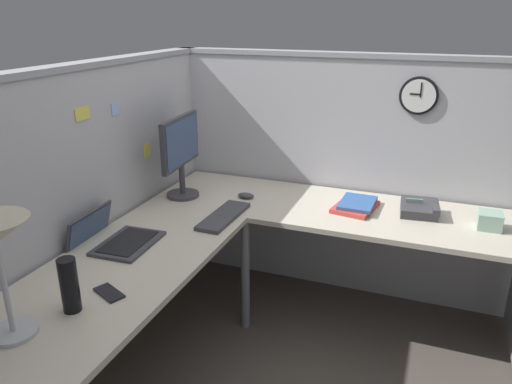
{
  "coord_description": "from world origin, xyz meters",
  "views": [
    {
      "loc": [
        -2.19,
        -0.8,
        1.81
      ],
      "look_at": [
        0.08,
        0.06,
        0.91
      ],
      "focal_mm": 34.47,
      "sensor_mm": 36.0,
      "label": 1
    }
  ],
  "objects_px": {
    "tissue_box": "(490,221)",
    "wall_clock": "(419,96)",
    "thermos_flask": "(69,285)",
    "monitor": "(181,151)",
    "book_stack": "(356,205)",
    "laptop": "(111,238)",
    "keyboard": "(224,216)",
    "office_phone": "(420,209)",
    "computer_mouse": "(246,196)",
    "cell_phone": "(109,293)"
  },
  "relations": [
    {
      "from": "thermos_flask",
      "to": "monitor",
      "type": "bearing_deg",
      "value": 9.37
    },
    {
      "from": "laptop",
      "to": "office_phone",
      "type": "bearing_deg",
      "value": -57.33
    },
    {
      "from": "office_phone",
      "to": "book_stack",
      "type": "xyz_separation_m",
      "value": [
        -0.03,
        0.35,
        -0.02
      ]
    },
    {
      "from": "book_stack",
      "to": "monitor",
      "type": "bearing_deg",
      "value": 99.57
    },
    {
      "from": "cell_phone",
      "to": "book_stack",
      "type": "bearing_deg",
      "value": -7.01
    },
    {
      "from": "computer_mouse",
      "to": "tissue_box",
      "type": "relative_size",
      "value": 0.87
    },
    {
      "from": "laptop",
      "to": "office_phone",
      "type": "distance_m",
      "value": 1.68
    },
    {
      "from": "cell_phone",
      "to": "keyboard",
      "type": "bearing_deg",
      "value": 16.92
    },
    {
      "from": "cell_phone",
      "to": "monitor",
      "type": "bearing_deg",
      "value": 37.73
    },
    {
      "from": "thermos_flask",
      "to": "book_stack",
      "type": "xyz_separation_m",
      "value": [
        1.43,
        -0.84,
        -0.09
      ]
    },
    {
      "from": "computer_mouse",
      "to": "thermos_flask",
      "type": "bearing_deg",
      "value": 172.77
    },
    {
      "from": "office_phone",
      "to": "wall_clock",
      "type": "bearing_deg",
      "value": 17.39
    },
    {
      "from": "wall_clock",
      "to": "office_phone",
      "type": "bearing_deg",
      "value": -162.61
    },
    {
      "from": "cell_phone",
      "to": "thermos_flask",
      "type": "distance_m",
      "value": 0.19
    },
    {
      "from": "monitor",
      "to": "tissue_box",
      "type": "distance_m",
      "value": 1.77
    },
    {
      "from": "keyboard",
      "to": "cell_phone",
      "type": "height_order",
      "value": "keyboard"
    },
    {
      "from": "computer_mouse",
      "to": "thermos_flask",
      "type": "height_order",
      "value": "thermos_flask"
    },
    {
      "from": "wall_clock",
      "to": "monitor",
      "type": "bearing_deg",
      "value": 110.92
    },
    {
      "from": "thermos_flask",
      "to": "office_phone",
      "type": "bearing_deg",
      "value": -39.25
    },
    {
      "from": "monitor",
      "to": "cell_phone",
      "type": "bearing_deg",
      "value": -166.49
    },
    {
      "from": "keyboard",
      "to": "cell_phone",
      "type": "xyz_separation_m",
      "value": [
        -0.88,
        0.11,
        -0.01
      ]
    },
    {
      "from": "computer_mouse",
      "to": "cell_phone",
      "type": "xyz_separation_m",
      "value": [
        -1.21,
        0.11,
        -0.01
      ]
    },
    {
      "from": "thermos_flask",
      "to": "book_stack",
      "type": "relative_size",
      "value": 0.71
    },
    {
      "from": "monitor",
      "to": "wall_clock",
      "type": "height_order",
      "value": "wall_clock"
    },
    {
      "from": "keyboard",
      "to": "tissue_box",
      "type": "distance_m",
      "value": 1.42
    },
    {
      "from": "cell_phone",
      "to": "laptop",
      "type": "bearing_deg",
      "value": 59.48
    },
    {
      "from": "tissue_box",
      "to": "book_stack",
      "type": "bearing_deg",
      "value": 87.92
    },
    {
      "from": "keyboard",
      "to": "office_phone",
      "type": "xyz_separation_m",
      "value": [
        0.43,
        -1.02,
        0.03
      ]
    },
    {
      "from": "computer_mouse",
      "to": "tissue_box",
      "type": "xyz_separation_m",
      "value": [
        0.05,
        -1.37,
        0.03
      ]
    },
    {
      "from": "laptop",
      "to": "cell_phone",
      "type": "xyz_separation_m",
      "value": [
        -0.4,
        -0.28,
        -0.02
      ]
    },
    {
      "from": "tissue_box",
      "to": "wall_clock",
      "type": "xyz_separation_m",
      "value": [
        0.35,
        0.44,
        0.58
      ]
    },
    {
      "from": "book_stack",
      "to": "tissue_box",
      "type": "bearing_deg",
      "value": -92.08
    },
    {
      "from": "monitor",
      "to": "wall_clock",
      "type": "relative_size",
      "value": 2.27
    },
    {
      "from": "monitor",
      "to": "tissue_box",
      "type": "height_order",
      "value": "monitor"
    },
    {
      "from": "wall_clock",
      "to": "keyboard",
      "type": "bearing_deg",
      "value": 128.0
    },
    {
      "from": "keyboard",
      "to": "cell_phone",
      "type": "relative_size",
      "value": 2.99
    },
    {
      "from": "office_phone",
      "to": "laptop",
      "type": "bearing_deg",
      "value": 122.67
    },
    {
      "from": "book_stack",
      "to": "laptop",
      "type": "bearing_deg",
      "value": 129.59
    },
    {
      "from": "thermos_flask",
      "to": "office_phone",
      "type": "distance_m",
      "value": 1.88
    },
    {
      "from": "thermos_flask",
      "to": "wall_clock",
      "type": "bearing_deg",
      "value": -32.12
    },
    {
      "from": "tissue_box",
      "to": "wall_clock",
      "type": "distance_m",
      "value": 0.81
    },
    {
      "from": "monitor",
      "to": "cell_phone",
      "type": "relative_size",
      "value": 3.47
    },
    {
      "from": "monitor",
      "to": "keyboard",
      "type": "height_order",
      "value": "monitor"
    },
    {
      "from": "laptop",
      "to": "keyboard",
      "type": "height_order",
      "value": "laptop"
    },
    {
      "from": "computer_mouse",
      "to": "cell_phone",
      "type": "relative_size",
      "value": 0.72
    },
    {
      "from": "computer_mouse",
      "to": "wall_clock",
      "type": "xyz_separation_m",
      "value": [
        0.39,
        -0.93,
        0.61
      ]
    },
    {
      "from": "wall_clock",
      "to": "laptop",
      "type": "bearing_deg",
      "value": 132.21
    },
    {
      "from": "thermos_flask",
      "to": "wall_clock",
      "type": "relative_size",
      "value": 1.0
    },
    {
      "from": "book_stack",
      "to": "wall_clock",
      "type": "xyz_separation_m",
      "value": [
        0.32,
        -0.26,
        0.6
      ]
    },
    {
      "from": "monitor",
      "to": "keyboard",
      "type": "xyz_separation_m",
      "value": [
        -0.23,
        -0.38,
        -0.28
      ]
    }
  ]
}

